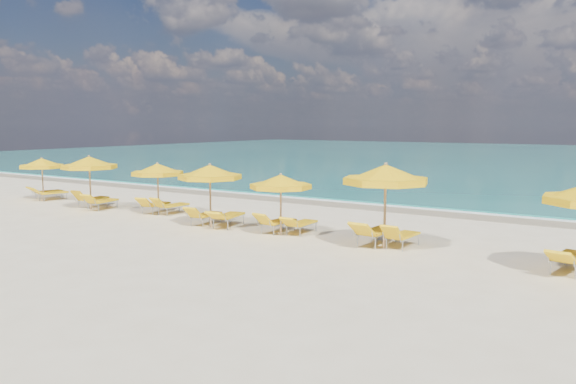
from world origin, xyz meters
The scene contains 24 objects.
ground_plane centered at (0.00, 0.00, 0.00)m, with size 120.00×120.00×0.00m, color beige.
ocean centered at (0.00, 48.00, 0.00)m, with size 120.00×80.00×0.30m, color #136F68.
wet_sand_band centered at (0.00, 7.40, 0.00)m, with size 120.00×2.60×0.01m, color tan.
foam_line centered at (0.00, 8.20, 0.00)m, with size 120.00×1.20×0.03m, color white.
whitecap_near centered at (-6.00, 17.00, 0.00)m, with size 14.00×0.36×0.05m, color white.
umbrella_0 centered at (-13.52, 0.53, 1.77)m, with size 2.54×2.54×2.08m.
umbrella_1 centered at (-9.13, -0.12, 2.00)m, with size 2.69×2.69×2.35m.
umbrella_2 centered at (-5.72, 0.55, 1.82)m, with size 2.49×2.49×2.13m.
umbrella_3 centered at (-2.05, -0.45, 1.96)m, with size 2.36×2.36×2.29m.
umbrella_4 centered at (0.90, -0.33, 1.77)m, with size 2.53×2.53×2.08m.
umbrella_5 centered at (4.60, -0.32, 2.19)m, with size 2.82×2.82×2.57m.
lounger_0_left centered at (-14.02, 1.09, 0.20)m, with size 0.79×1.70×0.66m.
lounger_0_right centered at (-13.13, 0.73, 0.21)m, with size 0.84×1.80×0.72m.
lounger_1_left centered at (-9.67, 0.39, 0.22)m, with size 0.72×1.74×0.85m.
lounger_1_right centered at (-8.64, 0.10, 0.22)m, with size 0.86×1.82×0.80m.
lounger_2_left centered at (-6.08, 0.73, 0.21)m, with size 0.83×1.76×0.77m.
lounger_2_right centered at (-5.25, 0.88, 0.21)m, with size 0.66×1.72×0.79m.
lounger_3_left centered at (-2.53, -0.19, 0.21)m, with size 0.73×1.74×0.78m.
lounger_3_right centered at (-1.55, -0.07, 0.23)m, with size 0.99×2.03×0.74m.
lounger_4_left centered at (0.53, 0.03, 0.22)m, with size 0.73×1.78×0.79m.
lounger_4_right centered at (1.33, 0.26, 0.21)m, with size 0.61×1.71×0.72m.
lounger_5_left centered at (4.20, 0.01, 0.25)m, with size 0.81×2.07×0.88m.
lounger_5_right centered at (4.99, 0.13, 0.21)m, with size 0.68×1.70×0.82m.
lounger_6_left centered at (9.56, -0.28, 0.23)m, with size 0.89×1.98×0.76m.
Camera 1 is at (11.12, -15.60, 3.70)m, focal length 35.00 mm.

